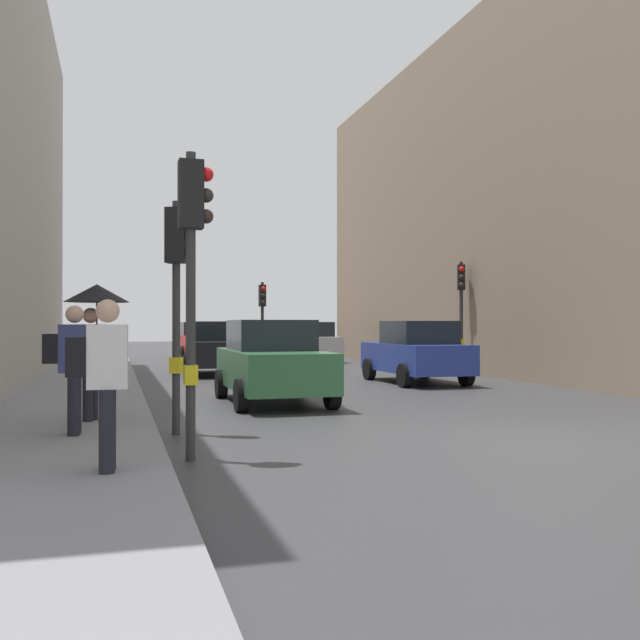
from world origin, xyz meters
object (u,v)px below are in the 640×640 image
at_px(traffic_light_far_median, 262,309).
at_px(car_green_estate, 272,362).
at_px(car_red_sedan, 198,340).
at_px(car_silver_hatchback, 309,342).
at_px(traffic_light_near_right, 178,273).
at_px(car_blue_van, 416,352).
at_px(traffic_light_near_left, 193,248).
at_px(car_yellow_taxi, 281,339).
at_px(car_dark_suv, 216,348).
at_px(pedestrian_with_grey_backpack, 71,361).
at_px(pedestrian_with_black_backpack, 103,374).
at_px(pedestrian_with_umbrella, 95,313).
at_px(traffic_light_mid_street, 461,297).

relative_size(traffic_light_far_median, car_green_estate, 0.78).
bearing_deg(car_red_sedan, car_silver_hatchback, -45.64).
relative_size(traffic_light_near_right, car_blue_van, 0.84).
bearing_deg(traffic_light_near_left, car_yellow_taxi, 74.84).
bearing_deg(car_blue_van, car_red_sedan, 104.61).
xyz_separation_m(car_blue_van, car_dark_suv, (-4.98, 5.05, 0.00)).
xyz_separation_m(traffic_light_near_left, pedestrian_with_grey_backpack, (-1.49, 1.46, -1.45)).
relative_size(traffic_light_near_right, car_silver_hatchback, 0.83).
xyz_separation_m(car_blue_van, car_silver_hatchback, (0.13, 11.95, 0.00)).
height_order(car_blue_van, pedestrian_with_black_backpack, pedestrian_with_black_backpack).
height_order(traffic_light_far_median, pedestrian_with_umbrella, traffic_light_far_median).
distance_m(car_red_sedan, car_silver_hatchback, 6.32).
distance_m(traffic_light_far_median, car_yellow_taxi, 11.00).
bearing_deg(traffic_light_far_median, car_dark_suv, -124.08).
bearing_deg(pedestrian_with_umbrella, pedestrian_with_black_backpack, -87.39).
bearing_deg(traffic_light_near_right, car_silver_hatchback, 69.20).
relative_size(traffic_light_far_median, car_dark_suv, 0.77).
xyz_separation_m(traffic_light_near_right, car_dark_suv, (2.33, 12.67, -1.57)).
bearing_deg(traffic_light_near_right, car_yellow_taxi, 73.69).
bearing_deg(traffic_light_near_right, traffic_light_near_left, -89.97).
bearing_deg(car_blue_van, traffic_light_near_right, -133.79).
distance_m(traffic_light_mid_street, car_silver_hatchback, 9.83).
height_order(pedestrian_with_umbrella, pedestrian_with_black_backpack, pedestrian_with_umbrella).
bearing_deg(car_blue_van, traffic_light_far_median, 108.06).
bearing_deg(car_blue_van, car_silver_hatchback, 89.40).
relative_size(car_red_sedan, car_silver_hatchback, 1.00).
bearing_deg(traffic_light_near_left, car_red_sedan, 83.44).
distance_m(car_red_sedan, pedestrian_with_grey_backpack, 25.16).
xyz_separation_m(traffic_light_near_right, pedestrian_with_grey_backpack, (-1.49, -0.65, -1.28)).
distance_m(traffic_light_mid_street, pedestrian_with_black_backpack, 17.62).
height_order(traffic_light_near_left, pedestrian_with_umbrella, traffic_light_near_left).
xyz_separation_m(car_dark_suv, pedestrian_with_grey_backpack, (-3.82, -13.32, 0.29)).
distance_m(car_blue_van, car_green_estate, 6.31).
relative_size(traffic_light_mid_street, traffic_light_near_left, 0.99).
bearing_deg(pedestrian_with_umbrella, traffic_light_far_median, 69.18).
xyz_separation_m(car_green_estate, pedestrian_with_black_backpack, (-3.33, -7.08, 0.29)).
xyz_separation_m(traffic_light_near_left, car_silver_hatchback, (7.43, 21.69, -1.73)).
height_order(traffic_light_near_left, pedestrian_with_grey_backpack, traffic_light_near_left).
height_order(car_blue_van, car_silver_hatchback, same).
distance_m(traffic_light_mid_street, traffic_light_far_median, 7.96).
distance_m(traffic_light_near_left, pedestrian_with_umbrella, 3.20).
distance_m(traffic_light_mid_street, car_yellow_taxi, 16.42).
xyz_separation_m(traffic_light_mid_street, traffic_light_near_left, (-10.11, -12.39, 0.03)).
xyz_separation_m(car_blue_van, pedestrian_with_grey_backpack, (-8.80, -8.28, 0.29)).
xyz_separation_m(car_silver_hatchback, pedestrian_with_black_backpack, (-8.47, -22.87, 0.29)).
height_order(traffic_light_mid_street, car_yellow_taxi, traffic_light_mid_street).
xyz_separation_m(car_dark_suv, car_silver_hatchback, (5.10, 6.90, 0.00)).
xyz_separation_m(traffic_light_near_right, car_yellow_taxi, (7.74, 26.43, -1.57)).
relative_size(car_red_sedan, pedestrian_with_grey_backpack, 2.41).
xyz_separation_m(traffic_light_mid_street, car_blue_van, (-2.81, -2.65, -1.70)).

